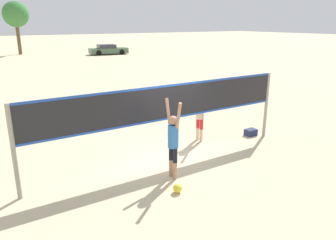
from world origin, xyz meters
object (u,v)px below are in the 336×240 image
volleyball (177,188)px  tree_left_cluster (16,15)px  gear_bag (251,132)px  volleyball_net (168,107)px  player_spiker (173,138)px  parked_car_near (108,50)px  player_blocker (200,112)px

volleyball → tree_left_cluster: 40.10m
gear_bag → tree_left_cluster: tree_left_cluster is taller
volleyball_net → player_spiker: bearing=-115.6°
player_spiker → tree_left_cluster: size_ratio=0.33×
volleyball → tree_left_cluster: (2.68, 39.73, 4.68)m
volleyball_net → volleyball: volleyball_net is taller
tree_left_cluster → volleyball: bearing=-93.9°
tree_left_cluster → volleyball_net: bearing=-92.8°
player_spiker → tree_left_cluster: tree_left_cluster is taller
volleyball → tree_left_cluster: tree_left_cluster is taller
volleyball_net → player_spiker: volleyball_net is taller
parked_car_near → player_blocker: bearing=-99.1°
player_blocker → tree_left_cluster: bearing=-180.0°
gear_bag → volleyball: bearing=-156.0°
gear_bag → tree_left_cluster: bearing=93.0°
volleyball → parked_car_near: parked_car_near is taller
player_spiker → tree_left_cluster: bearing=-3.4°
player_spiker → gear_bag: player_spiker is taller
player_blocker → gear_bag: 2.21m
volleyball → parked_car_near: (12.11, 33.81, 0.46)m
volleyball_net → gear_bag: volleyball_net is taller
player_blocker → volleyball: bearing=-45.6°
tree_left_cluster → player_blocker: bearing=-90.0°
player_blocker → parked_car_near: (9.42, 31.17, -0.45)m
player_blocker → parked_car_near: size_ratio=0.40×
player_blocker → tree_left_cluster: 37.28m
volleyball_net → parked_car_near: bearing=70.6°
volleyball → gear_bag: gear_bag is taller
volleyball_net → tree_left_cluster: bearing=87.2°
player_blocker → parked_car_near: 32.57m
gear_bag → player_spiker: bearing=-162.9°
volleyball_net → player_spiker: size_ratio=3.94×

